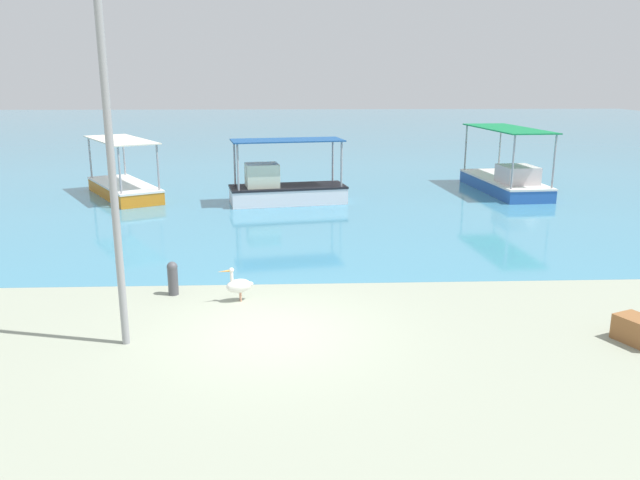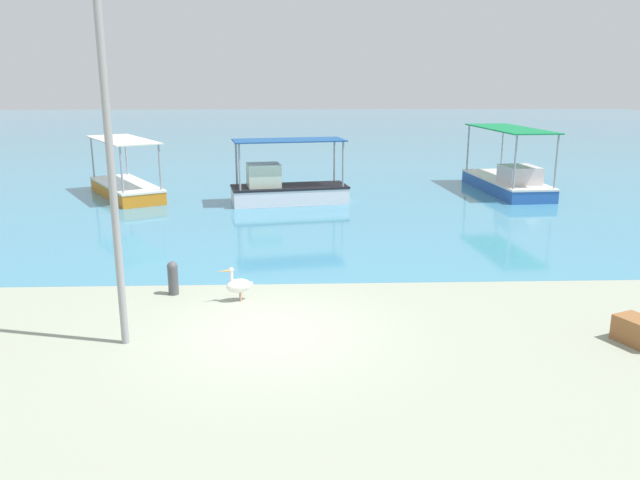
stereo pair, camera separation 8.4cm
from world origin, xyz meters
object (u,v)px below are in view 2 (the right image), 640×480
object	(u,v)px
pelican	(239,285)
fishing_boat_outer	(508,179)
lamp_post	(110,151)
fishing_boat_center	(126,185)
cargo_crate	(639,332)
mooring_bollard	(173,277)
fishing_boat_far_right	(285,188)

from	to	relation	value
pelican	fishing_boat_outer	bearing A→B (deg)	51.89
fishing_boat_outer	pelican	world-z (taller)	fishing_boat_outer
pelican	lamp_post	distance (m)	4.39
fishing_boat_outer	fishing_boat_center	size ratio (longest dim) A/B	1.12
fishing_boat_outer	cargo_crate	xyz separation A→B (m)	(-2.85, -16.12, -0.33)
fishing_boat_center	pelican	bearing A→B (deg)	-65.65
mooring_bollard	pelican	bearing A→B (deg)	-18.07
fishing_boat_outer	fishing_boat_far_right	xyz separation A→B (m)	(-9.74, -2.13, 0.06)
lamp_post	fishing_boat_far_right	bearing A→B (deg)	78.41
fishing_boat_outer	lamp_post	size ratio (longest dim) A/B	0.95
fishing_boat_center	lamp_post	size ratio (longest dim) A/B	0.84
fishing_boat_far_right	pelican	distance (m)	11.39
mooring_bollard	fishing_boat_center	bearing A→B (deg)	109.14
lamp_post	fishing_boat_center	bearing A→B (deg)	104.54
fishing_boat_center	pelican	world-z (taller)	fishing_boat_center
lamp_post	pelican	bearing A→B (deg)	48.86
fishing_boat_center	cargo_crate	world-z (taller)	fishing_boat_center
pelican	cargo_crate	world-z (taller)	pelican
fishing_boat_outer	pelican	size ratio (longest dim) A/B	7.71
fishing_boat_far_right	cargo_crate	size ratio (longest dim) A/B	5.68
mooring_bollard	cargo_crate	bearing A→B (deg)	-18.67
fishing_boat_far_right	fishing_boat_center	bearing A→B (deg)	166.01
mooring_bollard	cargo_crate	xyz separation A→B (m)	(9.28, -3.13, -0.18)
mooring_bollard	fishing_boat_outer	bearing A→B (deg)	46.94
lamp_post	cargo_crate	size ratio (longest dim) A/B	7.68
fishing_boat_center	cargo_crate	size ratio (longest dim) A/B	6.47
fishing_boat_outer	lamp_post	distance (m)	20.32
fishing_boat_far_right	cargo_crate	distance (m)	15.59
pelican	mooring_bollard	world-z (taller)	pelican
fishing_boat_center	lamp_post	distance (m)	16.07
pelican	fishing_boat_far_right	bearing A→B (deg)	85.76
pelican	cargo_crate	xyz separation A→B (m)	(7.73, -2.63, -0.13)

